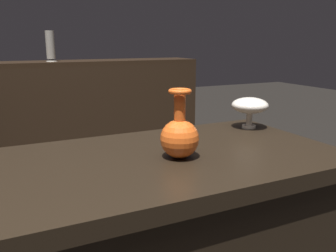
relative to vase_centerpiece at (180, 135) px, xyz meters
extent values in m
cube|color=black|center=(-0.06, 0.04, -0.10)|extent=(1.20, 0.64, 0.05)
cube|color=black|center=(-0.06, 2.24, -0.40)|extent=(2.60, 0.40, 0.95)
cube|color=black|center=(-0.06, 2.24, 0.10)|extent=(2.60, 0.40, 0.04)
sphere|color=#E55B1E|center=(0.00, 0.00, -0.01)|extent=(0.12, 0.12, 0.12)
cylinder|color=#E55B1E|center=(0.00, 0.00, 0.09)|extent=(0.04, 0.04, 0.10)
torus|color=#E55B1E|center=(0.00, 0.00, 0.14)|extent=(0.07, 0.07, 0.01)
cylinder|color=silver|center=(0.44, 0.22, -0.07)|extent=(0.06, 0.06, 0.01)
cylinder|color=silver|center=(0.44, 0.22, -0.03)|extent=(0.02, 0.02, 0.05)
ellipsoid|color=silver|center=(0.44, 0.22, 0.02)|extent=(0.15, 0.15, 0.07)
cone|color=gray|center=(-0.06, 2.23, 0.13)|extent=(0.09, 0.09, 0.02)
cylinder|color=gray|center=(-0.06, 2.23, 0.25)|extent=(0.07, 0.07, 0.23)
camera|label=1|loc=(-0.49, -0.94, 0.28)|focal=37.92mm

